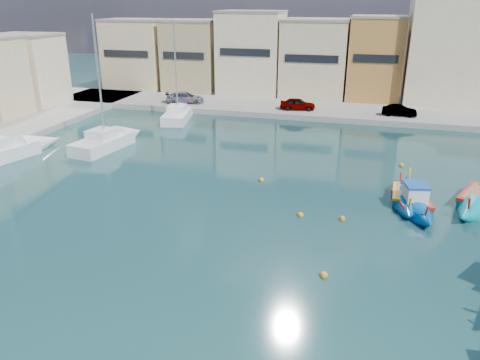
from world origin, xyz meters
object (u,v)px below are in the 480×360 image
at_px(luzzu_blue_cabin, 412,203).
at_px(yacht_midnorth, 116,139).
at_px(church_block, 455,34).
at_px(yacht_north, 180,113).
at_px(yacht_mid, 17,149).
at_px(luzzu_green, 408,197).

height_order(luzzu_blue_cabin, yacht_midnorth, yacht_midnorth).
bearing_deg(church_block, yacht_north, -154.18).
bearing_deg(yacht_mid, church_block, 39.54).
xyz_separation_m(church_block, luzzu_green, (-5.57, -31.14, -8.16)).
relative_size(luzzu_blue_cabin, yacht_north, 0.68).
height_order(luzzu_green, yacht_mid, yacht_mid).
bearing_deg(luzzu_green, yacht_mid, 177.84).
bearing_deg(yacht_mid, luzzu_green, -2.16).
distance_m(luzzu_green, yacht_north, 28.76).
distance_m(luzzu_blue_cabin, luzzu_green, 0.99).
bearing_deg(luzzu_blue_cabin, church_block, 80.41).
bearing_deg(yacht_mid, yacht_north, 64.20).
distance_m(luzzu_green, yacht_mid, 30.78).
distance_m(luzzu_blue_cabin, yacht_north, 29.47).
bearing_deg(church_block, luzzu_green, -100.13).
bearing_deg(luzzu_green, church_block, 79.87).
bearing_deg(luzzu_green, yacht_north, 142.87).
relative_size(luzzu_green, yacht_mid, 0.60).
xyz_separation_m(church_block, yacht_midnorth, (-30.00, -25.01, -7.94)).
height_order(luzzu_green, yacht_midnorth, yacht_midnorth).
distance_m(church_block, luzzu_green, 32.67).
bearing_deg(yacht_mid, yacht_midnorth, 38.18).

